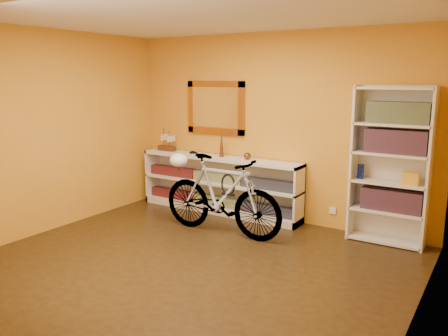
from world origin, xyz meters
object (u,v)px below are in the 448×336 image
Objects in this scene: console_unit at (219,184)px; bookcase at (390,166)px; bicycle at (221,195)px; helmet at (179,160)px.

console_unit is 1.37× the size of bookcase.
bicycle is (-1.86, -0.82, -0.44)m from bookcase.
bookcase reaches higher than console_unit.
bookcase reaches higher than helmet.
console_unit is at bearing -179.41° from bookcase.
bicycle is at bearing -156.12° from bookcase.
bookcase is at bearing -66.83° from bicycle.
bookcase is 2.67m from helmet.
helmet is (-2.53, -0.83, -0.04)m from bookcase.
helmet is at bearing -161.79° from bookcase.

